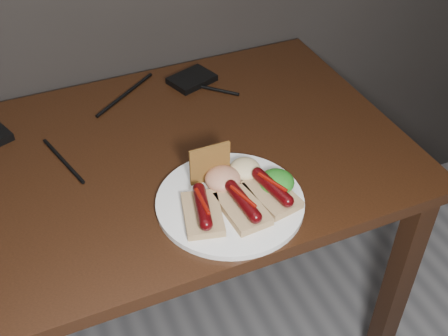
% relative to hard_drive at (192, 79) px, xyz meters
% --- Properties ---
extents(desk, '(1.40, 0.70, 0.75)m').
position_rel_hard_drive_xyz_m(desk, '(-0.33, -0.25, -0.10)').
color(desk, black).
rests_on(desk, ground).
extents(hard_drive, '(0.13, 0.11, 0.02)m').
position_rel_hard_drive_xyz_m(hard_drive, '(0.00, 0.00, 0.00)').
color(hard_drive, black).
rests_on(hard_drive, desk).
extents(desk_cables, '(0.84, 0.36, 0.01)m').
position_rel_hard_drive_xyz_m(desk_cables, '(-0.34, -0.11, -0.00)').
color(desk_cables, black).
rests_on(desk_cables, desk).
extents(plate, '(0.35, 0.35, 0.01)m').
position_rel_hard_drive_xyz_m(plate, '(-0.09, -0.45, -0.00)').
color(plate, white).
rests_on(plate, desk).
extents(bread_sausage_left, '(0.10, 0.13, 0.04)m').
position_rel_hard_drive_xyz_m(bread_sausage_left, '(-0.16, -0.48, 0.02)').
color(bread_sausage_left, tan).
rests_on(bread_sausage_left, plate).
extents(bread_sausage_center, '(0.08, 0.12, 0.04)m').
position_rel_hard_drive_xyz_m(bread_sausage_center, '(-0.08, -0.49, 0.02)').
color(bread_sausage_center, tan).
rests_on(bread_sausage_center, plate).
extents(bread_sausage_right, '(0.09, 0.13, 0.04)m').
position_rel_hard_drive_xyz_m(bread_sausage_right, '(-0.02, -0.48, 0.02)').
color(bread_sausage_right, tan).
rests_on(bread_sausage_right, plate).
extents(crispbread, '(0.08, 0.01, 0.08)m').
position_rel_hard_drive_xyz_m(crispbread, '(-0.11, -0.38, 0.05)').
color(crispbread, '#9A622A').
rests_on(crispbread, plate).
extents(salad_greens, '(0.07, 0.07, 0.04)m').
position_rel_hard_drive_xyz_m(salad_greens, '(0.00, -0.46, 0.02)').
color(salad_greens, '#185711').
rests_on(salad_greens, plate).
extents(salsa_mound, '(0.07, 0.07, 0.04)m').
position_rel_hard_drive_xyz_m(salsa_mound, '(-0.09, -0.41, 0.02)').
color(salsa_mound, '#A11510').
rests_on(salsa_mound, plate).
extents(coleslaw_mound, '(0.06, 0.06, 0.04)m').
position_rel_hard_drive_xyz_m(coleslaw_mound, '(-0.04, -0.40, 0.02)').
color(coleslaw_mound, '#EBE8CB').
rests_on(coleslaw_mound, plate).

